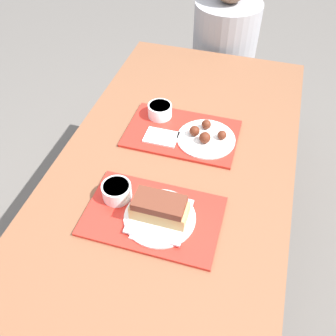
# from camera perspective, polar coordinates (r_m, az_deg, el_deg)

# --- Properties ---
(ground_plane) EXTENTS (12.00, 12.00, 0.00)m
(ground_plane) POSITION_cam_1_polar(r_m,az_deg,el_deg) (2.02, 0.39, -15.40)
(ground_plane) COLOR #605B56
(picnic_table) EXTENTS (0.89, 1.79, 0.76)m
(picnic_table) POSITION_cam_1_polar(r_m,az_deg,el_deg) (1.46, 0.52, -2.83)
(picnic_table) COLOR brown
(picnic_table) RESTS_ON ground_plane
(picnic_bench_far) EXTENTS (0.84, 0.28, 0.45)m
(picnic_bench_far) POSITION_cam_1_polar(r_m,az_deg,el_deg) (2.48, 7.78, 11.63)
(picnic_bench_far) COLOR brown
(picnic_bench_far) RESTS_ON ground_plane
(tray_near) EXTENTS (0.45, 0.29, 0.01)m
(tray_near) POSITION_cam_1_polar(r_m,az_deg,el_deg) (1.25, -2.12, -7.36)
(tray_near) COLOR red
(tray_near) RESTS_ON picnic_table
(tray_far) EXTENTS (0.45, 0.29, 0.01)m
(tray_far) POSITION_cam_1_polar(r_m,az_deg,el_deg) (1.54, 2.15, 5.28)
(tray_far) COLOR red
(tray_far) RESTS_ON picnic_table
(bowl_coleslaw_near) EXTENTS (0.10, 0.10, 0.06)m
(bowl_coleslaw_near) POSITION_cam_1_polar(r_m,az_deg,el_deg) (1.28, -7.83, -3.42)
(bowl_coleslaw_near) COLOR white
(bowl_coleslaw_near) RESTS_ON tray_near
(brisket_sandwich_plate) EXTENTS (0.24, 0.24, 0.10)m
(brisket_sandwich_plate) POSITION_cam_1_polar(r_m,az_deg,el_deg) (1.21, -1.29, -6.62)
(brisket_sandwich_plate) COLOR white
(brisket_sandwich_plate) RESTS_ON tray_near
(plastic_fork_near) EXTENTS (0.04, 0.17, 0.00)m
(plastic_fork_near) POSITION_cam_1_polar(r_m,az_deg,el_deg) (1.24, -3.89, -7.70)
(plastic_fork_near) COLOR white
(plastic_fork_near) RESTS_ON tray_near
(plastic_knife_near) EXTENTS (0.04, 0.17, 0.00)m
(plastic_knife_near) POSITION_cam_1_polar(r_m,az_deg,el_deg) (1.23, -2.91, -7.94)
(plastic_knife_near) COLOR white
(plastic_knife_near) RESTS_ON tray_near
(condiment_packet) EXTENTS (0.04, 0.03, 0.01)m
(condiment_packet) POSITION_cam_1_polar(r_m,az_deg,el_deg) (1.29, -2.00, -4.71)
(condiment_packet) COLOR #A59E93
(condiment_packet) RESTS_ON tray_near
(bowl_coleslaw_far) EXTENTS (0.10, 0.10, 0.06)m
(bowl_coleslaw_far) POSITION_cam_1_polar(r_m,az_deg,el_deg) (1.60, -1.24, 8.84)
(bowl_coleslaw_far) COLOR white
(bowl_coleslaw_far) RESTS_ON tray_far
(wings_plate_far) EXTENTS (0.23, 0.23, 0.05)m
(wings_plate_far) POSITION_cam_1_polar(r_m,az_deg,el_deg) (1.50, 5.77, 4.83)
(wings_plate_far) COLOR white
(wings_plate_far) RESTS_ON tray_far
(napkin_far) EXTENTS (0.13, 0.09, 0.01)m
(napkin_far) POSITION_cam_1_polar(r_m,az_deg,el_deg) (1.50, -1.04, 4.72)
(napkin_far) COLOR white
(napkin_far) RESTS_ON tray_far
(person_seated_across) EXTENTS (0.37, 0.37, 0.68)m
(person_seated_across) POSITION_cam_1_polar(r_m,az_deg,el_deg) (2.30, 8.80, 18.69)
(person_seated_across) COLOR #9E9EA3
(person_seated_across) RESTS_ON picnic_bench_far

